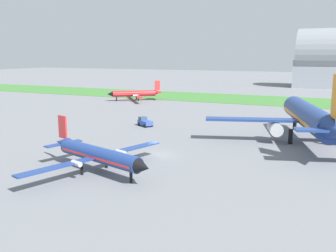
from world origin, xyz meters
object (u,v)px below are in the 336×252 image
Objects in this scene: airplane_taxiing_turboprop at (135,93)px; airplane_midfield_jet at (310,117)px; airplane_foreground_turboprop at (97,154)px; pushback_tug_near_gate at (145,122)px.

airplane_midfield_jet is at bearing 105.89° from airplane_taxiing_turboprop.
airplane_taxiing_turboprop is at bearing 133.07° from airplane_foreground_turboprop.
pushback_tug_near_gate is at bearing 124.37° from airplane_foreground_turboprop.
airplane_foreground_turboprop is at bearing 77.33° from airplane_taxiing_turboprop.
airplane_midfield_jet is (58.05, -41.32, 2.15)m from airplane_taxiing_turboprop.
airplane_foreground_turboprop is at bearing 138.08° from pushback_tug_near_gate.
airplane_midfield_jet is at bearing 68.25° from airplane_foreground_turboprop.
airplane_taxiing_turboprop reaches higher than pushback_tug_near_gate.
airplane_taxiing_turboprop is 0.82× the size of airplane_foreground_turboprop.
airplane_midfield_jet is at bearing -152.52° from pushback_tug_near_gate.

